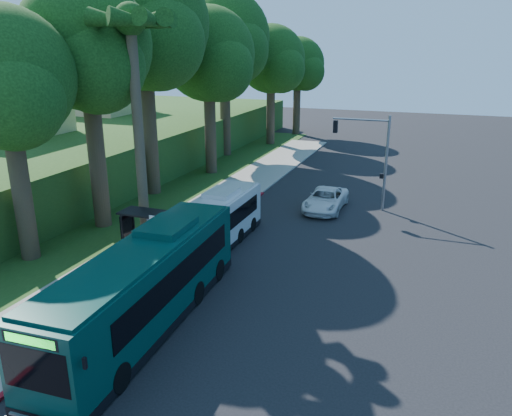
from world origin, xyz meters
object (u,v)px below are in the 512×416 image
at_px(bus_shelter, 146,223).
at_px(teal_bus, 147,283).
at_px(white_bus, 210,226).
at_px(pickup, 326,200).

xyz_separation_m(bus_shelter, teal_bus, (4.40, -6.85, 0.13)).
xyz_separation_m(white_bus, pickup, (4.59, 10.14, -0.83)).
bearing_deg(teal_bus, pickup, 76.04).
distance_m(bus_shelter, teal_bus, 8.14).
relative_size(white_bus, pickup, 1.98).
bearing_deg(teal_bus, white_bus, 93.78).
distance_m(white_bus, teal_bus, 8.32).
distance_m(bus_shelter, white_bus, 3.74).
height_order(white_bus, pickup, white_bus).
xyz_separation_m(bus_shelter, pickup, (8.05, 11.56, -1.03)).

